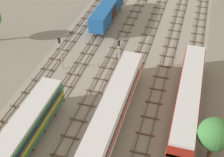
% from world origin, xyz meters
% --- Properties ---
extents(ground_plane, '(480.00, 480.00, 0.00)m').
position_xyz_m(ground_plane, '(0.00, 56.00, 0.00)').
color(ground_plane, slate).
extents(ballast_bed, '(25.75, 176.00, 0.01)m').
position_xyz_m(ballast_bed, '(0.00, 56.00, 0.00)').
color(ballast_bed, gray).
rests_on(ballast_bed, ground).
extents(track_far_left, '(2.40, 126.00, 0.29)m').
position_xyz_m(track_far_left, '(-10.88, 57.00, 0.14)').
color(track_far_left, '#47382D').
rests_on(track_far_left, ground).
extents(track_left, '(2.40, 126.00, 0.29)m').
position_xyz_m(track_left, '(-6.53, 57.00, 0.14)').
color(track_left, '#47382D').
rests_on(track_left, ground).
extents(track_centre_left, '(2.40, 126.00, 0.29)m').
position_xyz_m(track_centre_left, '(-2.18, 57.00, 0.14)').
color(track_centre_left, '#47382D').
rests_on(track_centre_left, ground).
extents(track_centre, '(2.40, 126.00, 0.29)m').
position_xyz_m(track_centre, '(2.18, 57.00, 0.14)').
color(track_centre, '#47382D').
rests_on(track_centre, ground).
extents(track_centre_right, '(2.40, 126.00, 0.29)m').
position_xyz_m(track_centre_right, '(6.53, 57.00, 0.14)').
color(track_centre_right, '#47382D').
rests_on(track_centre_right, ground).
extents(track_right, '(2.40, 126.00, 0.29)m').
position_xyz_m(track_right, '(10.88, 57.00, 0.14)').
color(track_right, '#47382D').
rests_on(track_right, ground).
extents(passenger_coach_left_near, '(2.96, 22.00, 3.80)m').
position_xyz_m(passenger_coach_left_near, '(-6.53, 31.91, 2.61)').
color(passenger_coach_left_near, '#286638').
rests_on(passenger_coach_left_near, ground).
extents(diesel_railcar_centre_mid, '(2.96, 20.50, 3.80)m').
position_xyz_m(diesel_railcar_centre_mid, '(2.18, 42.02, 2.60)').
color(diesel_railcar_centre_mid, white).
rests_on(diesel_railcar_centre_mid, ground).
extents(diesel_railcar_right_midfar, '(2.96, 20.50, 3.80)m').
position_xyz_m(diesel_railcar_right_midfar, '(10.88, 46.34, 2.60)').
color(diesel_railcar_right_midfar, maroon).
rests_on(diesel_railcar_right_midfar, ground).
extents(freight_boxcar_left_far, '(2.87, 14.00, 3.60)m').
position_xyz_m(freight_boxcar_left_far, '(-6.52, 67.53, 2.45)').
color(freight_boxcar_left_far, '#194C8C').
rests_on(freight_boxcar_left_far, ground).
extents(signal_post_nearest, '(0.28, 0.47, 5.77)m').
position_xyz_m(signal_post_nearest, '(-0.00, 52.12, 3.64)').
color(signal_post_nearest, gray).
rests_on(signal_post_nearest, ground).
extents(signal_post_near, '(0.28, 0.47, 5.73)m').
position_xyz_m(signal_post_near, '(-8.70, 50.48, 3.62)').
color(signal_post_near, gray).
rests_on(signal_post_near, ground).
extents(lineside_tree_1, '(3.67, 3.67, 5.90)m').
position_xyz_m(lineside_tree_1, '(14.08, 38.93, 4.03)').
color(lineside_tree_1, '#4C331E').
rests_on(lineside_tree_1, ground).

